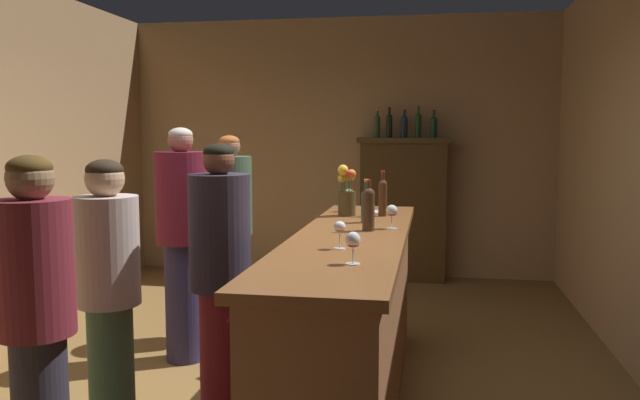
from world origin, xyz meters
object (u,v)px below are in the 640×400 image
display_bottle_center (404,125)px  display_bottle_right (434,126)px  wine_glass_front (392,212)px  patron_near_entrance (220,279)px  cheese_plate (378,212)px  patron_tall (109,288)px  display_bottle_midright (418,124)px  wine_bottle_riesling (369,207)px  wine_bottle_rose (383,196)px  wine_bottle_pinot (366,204)px  flower_arrangement (347,193)px  bar_counter (350,323)px  display_bottle_midleft (389,124)px  patron_in_grey (37,319)px  wine_glass_mid (340,229)px  display_bottle_left (377,125)px  display_cabinet (403,206)px  wine_glass_rear (349,195)px  patron_by_cabinet (183,235)px  wine_glass_spare (353,242)px  patron_in_navy (230,228)px

display_bottle_center → display_bottle_right: bearing=0.0°
wine_glass_front → patron_near_entrance: bearing=-141.3°
cheese_plate → patron_tall: bearing=-128.5°
display_bottle_midright → display_bottle_center: bearing=-180.0°
wine_bottle_riesling → patron_near_entrance: (-0.74, -0.59, -0.34)m
wine_bottle_rose → display_bottle_center: 2.75m
wine_glass_front → display_bottle_right: 3.35m
wine_bottle_pinot → patron_near_entrance: size_ratio=0.18×
wine_bottle_pinot → patron_tall: (-1.25, -1.11, -0.35)m
wine_glass_front → display_bottle_center: size_ratio=0.47×
wine_bottle_rose → display_bottle_center: size_ratio=1.02×
cheese_plate → patron_near_entrance: bearing=-116.3°
flower_arrangement → bar_counter: bearing=-80.9°
display_bottle_midleft → patron_in_grey: size_ratio=0.22×
wine_glass_mid → display_bottle_midleft: bearing=90.3°
display_bottle_midright → display_bottle_right: 0.17m
wine_bottle_pinot → wine_glass_front: wine_bottle_pinot is taller
display_bottle_left → patron_in_grey: 5.00m
wine_glass_mid → patron_tall: bearing=-174.5°
display_bottle_midleft → display_cabinet: bearing=0.0°
wine_glass_rear → patron_by_cabinet: size_ratio=0.10×
wine_bottle_rose → wine_glass_spare: 1.71m
wine_glass_rear → display_bottle_left: 2.53m
wine_bottle_pinot → display_bottle_left: bearing=93.6°
display_cabinet → display_bottle_left: display_bottle_left is taller
display_bottle_midright → display_bottle_right: size_ratio=1.13×
cheese_plate → display_bottle_center: display_bottle_center is taller
wine_bottle_riesling → display_bottle_midright: 3.45m
wine_glass_mid → display_bottle_left: display_bottle_left is taller
wine_glass_mid → display_cabinet: bearing=88.0°
wine_glass_spare → flower_arrangement: bearing=98.5°
wine_bottle_rose → wine_glass_spare: bearing=-90.1°
wine_bottle_rose → patron_in_navy: patron_in_navy is taller
wine_glass_front → patron_tall: patron_tall is taller
display_cabinet → bar_counter: bearing=-92.4°
wine_glass_front → patron_tall: bearing=-149.2°
display_bottle_center → wine_glass_rear: bearing=-96.8°
cheese_plate → patron_in_grey: patron_in_grey is taller
display_bottle_left → patron_in_navy: size_ratio=0.19×
display_bottle_left → patron_by_cabinet: display_bottle_left is taller
display_bottle_center → cheese_plate: bearing=-91.7°
wine_glass_spare → display_cabinet: bearing=89.6°
patron_in_navy → wine_bottle_rose: bearing=41.0°
patron_by_cabinet → patron_in_grey: (0.12, -1.92, -0.06)m
wine_bottle_rose → cheese_plate: (-0.05, 0.17, -0.14)m
wine_glass_mid → patron_in_grey: (-1.20, -0.78, -0.31)m
wine_glass_spare → display_bottle_center: display_bottle_center is taller
wine_bottle_riesling → wine_glass_spare: (0.03, -1.00, -0.04)m
wine_bottle_pinot → patron_by_cabinet: 1.38m
display_bottle_midleft → display_bottle_right: 0.49m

